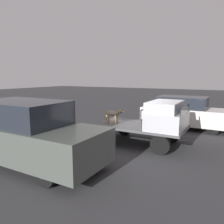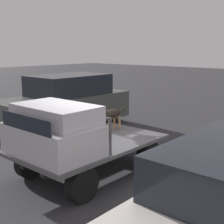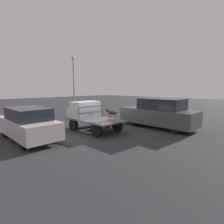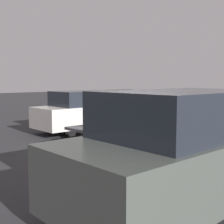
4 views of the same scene
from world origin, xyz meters
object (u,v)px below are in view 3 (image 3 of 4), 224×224
object	(u,v)px
light_pole_near	(74,76)
dog	(111,113)
flatbed_truck	(95,122)
parked_pickup_far	(159,113)
parked_sedan	(28,124)

from	to	relation	value
light_pole_near	dog	bearing A→B (deg)	158.22
flatbed_truck	dog	bearing A→B (deg)	-161.68
dog	parked_pickup_far	world-z (taller)	parked_pickup_far
dog	parked_pickup_far	distance (m)	3.53
flatbed_truck	light_pole_near	xyz separation A→B (m)	(8.55, -4.18, 3.44)
dog	light_pole_near	world-z (taller)	light_pole_near
dog	parked_sedan	xyz separation A→B (m)	(2.10, 3.97, -0.38)
flatbed_truck	dog	world-z (taller)	dog
light_pole_near	flatbed_truck	bearing A→B (deg)	153.93
parked_pickup_far	parked_sedan	bearing A→B (deg)	58.79
flatbed_truck	parked_sedan	world-z (taller)	parked_sedan
light_pole_near	parked_pickup_far	bearing A→B (deg)	177.13
dog	parked_pickup_far	size ratio (longest dim) A/B	0.21
dog	parked_sedan	distance (m)	4.51
parked_pickup_far	light_pole_near	distance (m)	11.29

